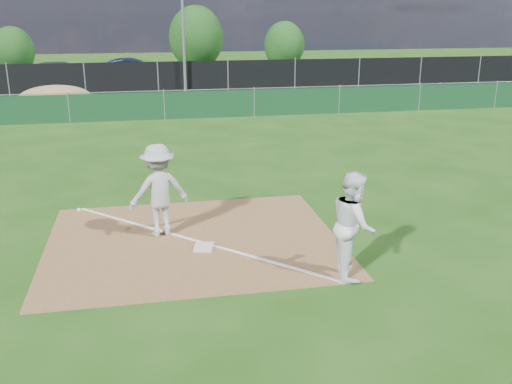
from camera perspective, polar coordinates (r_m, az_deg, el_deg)
ground at (r=20.66m, az=-8.51°, el=4.68°), size 90.00×90.00×0.00m
infield_dirt at (r=12.07m, az=-6.27°, el=-4.85°), size 6.00×5.00×0.02m
foul_line at (r=12.06m, az=-6.27°, el=-4.79°), size 5.01×5.01×0.01m
green_fence at (r=25.45m, az=-9.17°, el=8.51°), size 44.00×0.05×1.20m
dirt_mound at (r=29.19m, az=-19.42°, el=8.89°), size 3.38×2.60×1.17m
black_fence at (r=33.33m, az=-9.77°, el=11.19°), size 46.00×0.04×1.80m
parking_lot at (r=38.40m, az=-9.94°, el=10.69°), size 46.00×9.00×0.01m
light_pole at (r=32.90m, az=-7.33°, el=16.63°), size 0.16×0.16×8.00m
first_base at (r=11.62m, az=-5.24°, el=-5.48°), size 0.46×0.46×0.08m
play_at_first at (r=12.13m, az=-9.70°, el=0.15°), size 2.36×1.04×1.99m
runner at (r=10.33m, az=9.71°, el=-3.23°), size 0.90×1.07×1.96m
car_left at (r=37.66m, az=-18.83°, el=11.16°), size 5.07×2.56×1.66m
car_mid at (r=38.09m, az=-12.10°, el=11.72°), size 4.88×1.83×1.59m
car_right at (r=38.65m, az=-1.52°, el=11.96°), size 4.72×2.90×1.28m
tree_left at (r=44.58m, az=-23.14°, el=12.84°), size 2.94×2.94×3.48m
tree_mid at (r=45.20m, az=-6.01°, el=15.12°), size 4.13×4.13×4.90m
tree_right at (r=45.83m, az=2.85°, el=14.47°), size 3.14×3.14×3.73m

